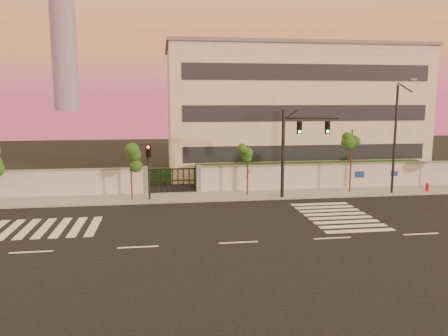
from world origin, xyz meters
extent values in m
plane|color=black|center=(0.00, 0.00, 0.00)|extent=(120.00, 120.00, 0.00)
cube|color=gray|center=(0.00, 10.50, 0.07)|extent=(60.00, 3.00, 0.15)
cube|color=#AFB1B6|center=(14.50, 12.00, 1.00)|extent=(31.00, 0.30, 2.00)
cube|color=slate|center=(14.50, 12.00, 2.06)|extent=(31.00, 0.36, 0.12)
cube|color=slate|center=(-5.00, 12.00, 1.10)|extent=(0.35, 0.35, 2.20)
cube|color=slate|center=(-1.00, 12.00, 1.10)|extent=(0.35, 0.35, 2.20)
cube|color=black|center=(9.00, 14.50, 0.90)|extent=(20.00, 2.00, 1.80)
cube|color=black|center=(-16.00, 14.50, 0.70)|extent=(12.00, 1.80, 1.40)
cube|color=black|center=(-3.00, 17.00, 0.60)|extent=(6.00, 1.50, 1.20)
cube|color=beige|center=(9.00, 22.00, 6.00)|extent=(24.00, 12.00, 12.00)
cube|color=#262D38|center=(9.00, 15.98, 2.50)|extent=(22.00, 0.08, 1.40)
cube|color=#262D38|center=(9.00, 15.98, 6.00)|extent=(22.00, 0.08, 1.40)
cube|color=#262D38|center=(9.00, 15.98, 9.50)|extent=(22.00, 0.08, 1.40)
cube|color=slate|center=(9.00, 22.00, 12.10)|extent=(24.40, 12.40, 0.30)
cylinder|color=slate|center=(-65.00, 280.00, 55.00)|extent=(16.00, 16.00, 110.00)
cube|color=silver|center=(-12.20, 4.00, 0.01)|extent=(0.50, 4.00, 0.02)
cube|color=silver|center=(-11.30, 4.00, 0.01)|extent=(0.50, 4.00, 0.02)
cube|color=silver|center=(-10.40, 4.00, 0.01)|extent=(0.50, 4.00, 0.02)
cube|color=silver|center=(-9.50, 4.00, 0.01)|extent=(0.50, 4.00, 0.02)
cube|color=silver|center=(-8.60, 4.00, 0.01)|extent=(0.50, 4.00, 0.02)
cube|color=silver|center=(-7.70, 4.00, 0.01)|extent=(0.50, 4.00, 0.02)
cube|color=silver|center=(7.00, 1.00, 0.01)|extent=(4.00, 0.50, 0.02)
cube|color=silver|center=(7.00, 1.90, 0.01)|extent=(4.00, 0.50, 0.02)
cube|color=silver|center=(7.00, 2.80, 0.01)|extent=(4.00, 0.50, 0.02)
cube|color=silver|center=(7.00, 3.70, 0.01)|extent=(4.00, 0.50, 0.02)
cube|color=silver|center=(7.00, 4.60, 0.01)|extent=(4.00, 0.50, 0.02)
cube|color=silver|center=(7.00, 5.50, 0.01)|extent=(4.00, 0.50, 0.02)
cube|color=silver|center=(7.00, 6.40, 0.01)|extent=(4.00, 0.50, 0.02)
cube|color=silver|center=(7.00, 7.30, 0.01)|extent=(4.00, 0.50, 0.02)
cube|color=silver|center=(-10.00, 0.00, 0.01)|extent=(2.00, 0.15, 0.01)
cube|color=silver|center=(-5.00, 0.00, 0.01)|extent=(2.00, 0.15, 0.01)
cube|color=silver|center=(0.00, 0.00, 0.01)|extent=(2.00, 0.15, 0.01)
cube|color=silver|center=(5.00, 0.00, 0.01)|extent=(2.00, 0.15, 0.01)
cube|color=silver|center=(10.00, 0.00, 0.01)|extent=(2.00, 0.15, 0.01)
cylinder|color=#382314|center=(-5.92, 9.98, 2.04)|extent=(0.11, 0.11, 4.07)
sphere|color=#1D4814|center=(-5.92, 9.98, 3.26)|extent=(0.98, 0.98, 0.98)
sphere|color=#1D4814|center=(-5.61, 10.16, 2.65)|extent=(0.75, 0.75, 0.75)
sphere|color=#1D4814|center=(-6.19, 9.85, 2.85)|extent=(0.71, 0.71, 0.71)
cylinder|color=#382314|center=(2.49, 10.30, 1.94)|extent=(0.11, 0.11, 3.88)
sphere|color=#1D4814|center=(2.49, 10.30, 3.10)|extent=(0.99, 0.99, 0.99)
sphere|color=#1D4814|center=(2.81, 10.48, 2.52)|extent=(0.75, 0.75, 0.75)
sphere|color=#1D4814|center=(2.22, 10.16, 2.72)|extent=(0.72, 0.72, 0.72)
cylinder|color=#382314|center=(10.48, 10.22, 2.46)|extent=(0.11, 0.11, 4.93)
sphere|color=#1D4814|center=(10.48, 10.22, 3.94)|extent=(1.05, 1.05, 1.05)
sphere|color=#1D4814|center=(10.82, 10.41, 3.20)|extent=(0.80, 0.80, 0.80)
sphere|color=#1D4814|center=(10.20, 10.08, 3.45)|extent=(0.77, 0.77, 0.77)
cylinder|color=black|center=(4.85, 9.22, 3.25)|extent=(0.25, 0.25, 6.49)
cylinder|color=black|center=(6.84, 9.22, 5.87)|extent=(3.95, 0.82, 0.17)
cube|color=black|center=(6.01, 9.17, 5.19)|extent=(0.37, 0.19, 0.94)
sphere|color=#0CF259|center=(6.01, 9.06, 4.89)|extent=(0.21, 0.21, 0.21)
cube|color=black|center=(8.10, 9.17, 5.19)|extent=(0.37, 0.19, 0.94)
sphere|color=#0CF259|center=(8.10, 9.06, 4.89)|extent=(0.21, 0.21, 0.21)
cylinder|color=black|center=(-4.69, 9.88, 2.09)|extent=(0.15, 0.15, 4.17)
cube|color=black|center=(-4.69, 9.83, 3.62)|extent=(0.32, 0.17, 0.83)
sphere|color=red|center=(-4.69, 9.72, 3.88)|extent=(0.19, 0.19, 0.19)
cylinder|color=black|center=(13.55, 9.51, 4.12)|extent=(0.19, 0.19, 8.24)
cylinder|color=black|center=(13.55, 8.58, 8.04)|extent=(0.10, 1.97, 0.80)
cube|color=#3F3F44|center=(13.55, 7.66, 8.55)|extent=(0.52, 0.26, 0.15)
cylinder|color=red|center=(16.55, 9.64, 0.27)|extent=(0.24, 0.24, 0.55)
cylinder|color=red|center=(16.55, 9.64, 0.60)|extent=(0.31, 0.31, 0.11)
sphere|color=red|center=(16.55, 9.64, 0.72)|extent=(0.20, 0.20, 0.20)
cylinder|color=red|center=(16.55, 9.64, 0.38)|extent=(0.33, 0.20, 0.11)
camera|label=1|loc=(-3.71, -20.94, 7.18)|focal=35.00mm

